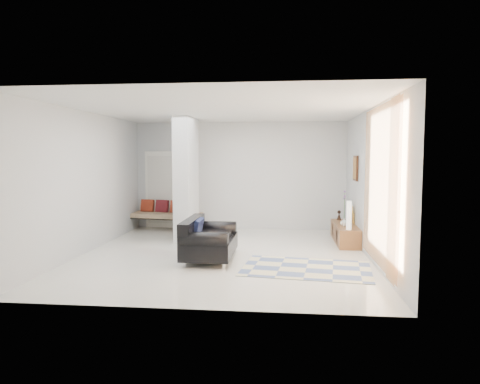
# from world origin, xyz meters

# --- Properties ---
(floor) EXTENTS (6.00, 6.00, 0.00)m
(floor) POSITION_xyz_m (0.00, 0.00, 0.00)
(floor) COLOR white
(floor) RESTS_ON ground
(ceiling) EXTENTS (6.00, 6.00, 0.00)m
(ceiling) POSITION_xyz_m (0.00, 0.00, 2.80)
(ceiling) COLOR white
(ceiling) RESTS_ON wall_back
(wall_back) EXTENTS (6.00, 0.00, 6.00)m
(wall_back) POSITION_xyz_m (0.00, 3.00, 1.40)
(wall_back) COLOR silver
(wall_back) RESTS_ON ground
(wall_front) EXTENTS (6.00, 0.00, 6.00)m
(wall_front) POSITION_xyz_m (0.00, -3.00, 1.40)
(wall_front) COLOR silver
(wall_front) RESTS_ON ground
(wall_left) EXTENTS (0.00, 6.00, 6.00)m
(wall_left) POSITION_xyz_m (-2.75, 0.00, 1.40)
(wall_left) COLOR silver
(wall_left) RESTS_ON ground
(wall_right) EXTENTS (0.00, 6.00, 6.00)m
(wall_right) POSITION_xyz_m (2.75, 0.00, 1.40)
(wall_right) COLOR silver
(wall_right) RESTS_ON ground
(partition_column) EXTENTS (0.35, 1.20, 2.80)m
(partition_column) POSITION_xyz_m (-1.10, 1.60, 1.40)
(partition_column) COLOR silver
(partition_column) RESTS_ON floor
(hallway_door) EXTENTS (0.85, 0.06, 2.04)m
(hallway_door) POSITION_xyz_m (-2.10, 2.96, 1.02)
(hallway_door) COLOR white
(hallway_door) RESTS_ON floor
(curtain) EXTENTS (0.00, 2.55, 2.55)m
(curtain) POSITION_xyz_m (2.67, -1.15, 1.45)
(curtain) COLOR #FF9B43
(curtain) RESTS_ON wall_right
(wall_art) EXTENTS (0.04, 0.45, 0.55)m
(wall_art) POSITION_xyz_m (2.72, 1.46, 1.65)
(wall_art) COLOR #3E1F11
(wall_art) RESTS_ON wall_right
(media_console) EXTENTS (0.45, 1.71, 0.80)m
(media_console) POSITION_xyz_m (2.52, 1.46, 0.21)
(media_console) COLOR brown
(media_console) RESTS_ON floor
(loveseat) EXTENTS (0.88, 1.50, 0.76)m
(loveseat) POSITION_xyz_m (-0.27, -0.40, 0.36)
(loveseat) COLOR silver
(loveseat) RESTS_ON floor
(daybed) EXTENTS (1.94, 1.07, 0.77)m
(daybed) POSITION_xyz_m (-1.92, 2.63, 0.41)
(daybed) COLOR black
(daybed) RESTS_ON floor
(area_rug) EXTENTS (2.31, 1.68, 0.01)m
(area_rug) POSITION_xyz_m (1.55, -0.90, 0.01)
(area_rug) COLOR beige
(area_rug) RESTS_ON floor
(cylinder_lamp) EXTENTS (0.11, 0.11, 0.60)m
(cylinder_lamp) POSITION_xyz_m (2.50, 0.80, 0.70)
(cylinder_lamp) COLOR white
(cylinder_lamp) RESTS_ON media_console
(bronze_figurine) EXTENTS (0.12, 0.12, 0.23)m
(bronze_figurine) POSITION_xyz_m (2.47, 2.12, 0.51)
(bronze_figurine) COLOR black
(bronze_figurine) RESTS_ON media_console
(vase) EXTENTS (0.18, 0.18, 0.17)m
(vase) POSITION_xyz_m (2.47, 1.26, 0.49)
(vase) COLOR white
(vase) RESTS_ON media_console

